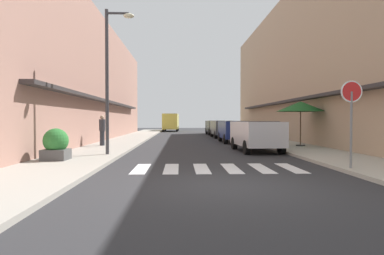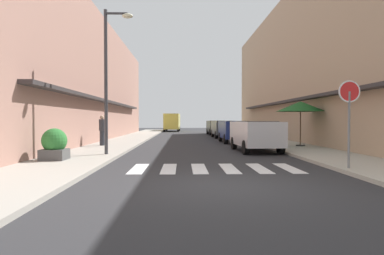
% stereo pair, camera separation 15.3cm
% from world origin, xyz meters
% --- Properties ---
extents(ground_plane, '(82.35, 82.35, 0.00)m').
position_xyz_m(ground_plane, '(0.00, 14.97, 0.00)').
color(ground_plane, '#2B2B2D').
extents(sidewalk_left, '(2.83, 52.40, 0.12)m').
position_xyz_m(sidewalk_left, '(-5.00, 14.97, 0.06)').
color(sidewalk_left, '#9E998E').
rests_on(sidewalk_left, ground_plane).
extents(sidewalk_right, '(2.83, 52.40, 0.12)m').
position_xyz_m(sidewalk_right, '(5.00, 14.97, 0.06)').
color(sidewalk_right, '#ADA899').
rests_on(sidewalk_right, ground_plane).
extents(building_row_left, '(5.50, 35.69, 8.66)m').
position_xyz_m(building_row_left, '(-8.91, 15.84, 4.33)').
color(building_row_left, '#A87A6B').
rests_on(building_row_left, ground_plane).
extents(building_row_right, '(5.50, 35.69, 10.59)m').
position_xyz_m(building_row_right, '(8.91, 15.84, 5.29)').
color(building_row_right, tan).
rests_on(building_row_right, ground_plane).
extents(crosswalk, '(5.20, 2.20, 0.01)m').
position_xyz_m(crosswalk, '(-0.00, 2.70, 0.01)').
color(crosswalk, silver).
rests_on(crosswalk, ground_plane).
extents(parked_car_near, '(1.96, 4.05, 1.47)m').
position_xyz_m(parked_car_near, '(2.54, 8.21, 0.92)').
color(parked_car_near, silver).
rests_on(parked_car_near, ground_plane).
extents(parked_car_mid, '(1.84, 4.09, 1.47)m').
position_xyz_m(parked_car_mid, '(2.54, 14.65, 0.92)').
color(parked_car_mid, navy).
rests_on(parked_car_mid, ground_plane).
extents(parked_car_far, '(1.87, 4.37, 1.47)m').
position_xyz_m(parked_car_far, '(2.54, 20.67, 0.92)').
color(parked_car_far, '#4C5156').
rests_on(parked_car_far, ground_plane).
extents(parked_car_distant, '(1.90, 4.07, 1.47)m').
position_xyz_m(parked_car_distant, '(2.54, 26.47, 0.92)').
color(parked_car_distant, black).
rests_on(parked_car_distant, ground_plane).
extents(delivery_van, '(2.15, 5.46, 2.37)m').
position_xyz_m(delivery_van, '(-2.39, 37.33, 1.41)').
color(delivery_van, '#D8CC4C').
rests_on(delivery_van, ground_plane).
extents(round_street_sign, '(0.65, 0.07, 2.57)m').
position_xyz_m(round_street_sign, '(3.88, 1.86, 2.09)').
color(round_street_sign, slate).
rests_on(round_street_sign, sidewalk_right).
extents(street_lamp, '(1.19, 0.28, 5.94)m').
position_xyz_m(street_lamp, '(-3.98, 6.09, 3.71)').
color(street_lamp, '#38383D').
rests_on(street_lamp, sidewalk_left).
extents(cafe_umbrella, '(2.60, 2.60, 2.43)m').
position_xyz_m(cafe_umbrella, '(5.42, 10.17, 2.26)').
color(cafe_umbrella, '#262626').
rests_on(cafe_umbrella, sidewalk_right).
extents(planter_corner, '(0.88, 0.88, 1.12)m').
position_xyz_m(planter_corner, '(-5.55, 4.20, 0.66)').
color(planter_corner, '#4C4C4C').
rests_on(planter_corner, sidewalk_left).
extents(pedestrian_walking_near, '(0.34, 0.34, 1.67)m').
position_xyz_m(pedestrian_walking_near, '(-5.46, 10.83, 1.00)').
color(pedestrian_walking_near, '#282B33').
rests_on(pedestrian_walking_near, sidewalk_left).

